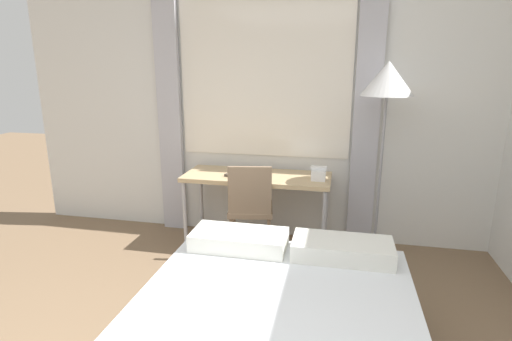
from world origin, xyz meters
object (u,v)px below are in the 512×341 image
standing_lamp (387,90)px  book (238,175)px  desk_chair (250,205)px  desk (257,181)px  telephone (319,174)px

standing_lamp → book: 1.50m
desk_chair → book: bearing=125.7°
desk_chair → book: desk_chair is taller
desk → telephone: 0.59m
desk → desk_chair: (-0.01, -0.23, -0.16)m
desk → standing_lamp: size_ratio=0.78×
desk_chair → book: (-0.16, 0.15, 0.23)m
telephone → book: bearing=-175.9°
standing_lamp → book: size_ratio=7.40×
desk_chair → telephone: 0.68m
standing_lamp → telephone: standing_lamp is taller
desk → book: 0.20m
standing_lamp → telephone: 0.92m
desk → telephone: size_ratio=7.87×
standing_lamp → telephone: bearing=175.0°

